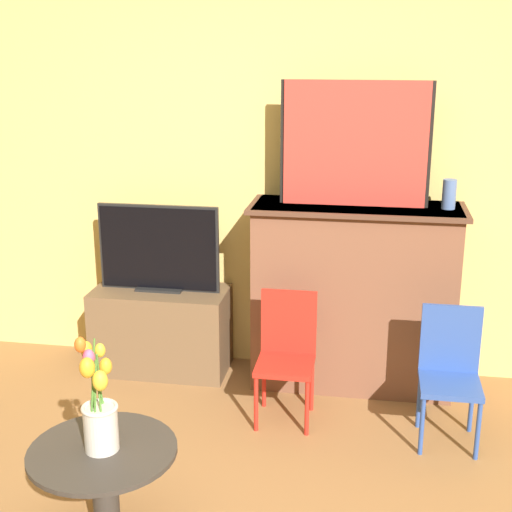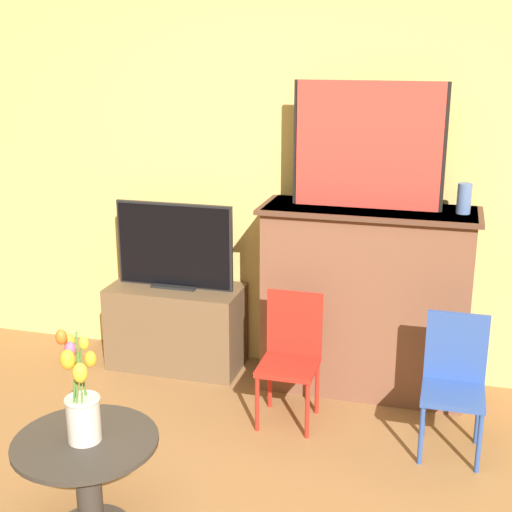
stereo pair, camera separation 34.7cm
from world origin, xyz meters
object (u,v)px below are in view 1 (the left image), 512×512
chair_blue (450,368)px  chair_red (287,350)px  tv_monitor (159,249)px  painting (355,144)px  vase_tulips (99,411)px

chair_blue → chair_red: bearing=174.1°
tv_monitor → chair_red: size_ratio=1.06×
painting → chair_blue: (0.54, -0.56, -1.06)m
vase_tulips → chair_blue: bearing=37.2°
tv_monitor → vase_tulips: bearing=-81.1°
chair_red → chair_blue: bearing=-5.9°
vase_tulips → painting: bearing=61.5°
tv_monitor → chair_blue: 1.83m
tv_monitor → chair_red: bearing=-28.5°
painting → vase_tulips: bearing=-118.5°
painting → tv_monitor: (-1.16, -0.01, -0.66)m
painting → chair_blue: 1.31m
tv_monitor → chair_blue: bearing=-17.8°
chair_blue → tv_monitor: bearing=162.2°
painting → chair_red: 1.20m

